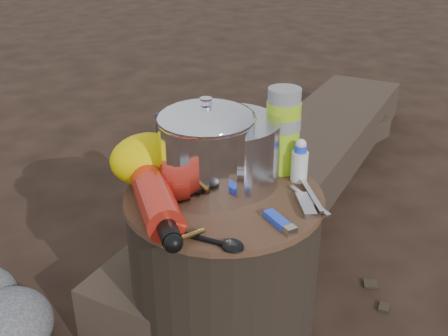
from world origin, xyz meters
name	(u,v)px	position (x,y,z in m)	size (l,w,h in m)	color
ground	(224,333)	(0.00, 0.00, 0.00)	(60.00, 60.00, 0.00)	black
stump	(224,269)	(0.00, 0.00, 0.21)	(0.45, 0.45, 0.41)	black
log_main	(295,169)	(0.60, 0.58, 0.09)	(0.35, 2.08, 0.17)	#362A21
log_small	(300,156)	(0.74, 0.74, 0.05)	(0.21, 1.15, 0.10)	#362A21
foil_windscreen	(226,151)	(0.03, 0.06, 0.49)	(0.25, 0.25, 0.15)	silver
camping_pot	(207,149)	(-0.03, 0.03, 0.52)	(0.21, 0.21, 0.21)	silver
fuel_bottle	(155,198)	(-0.17, -0.01, 0.45)	(0.08, 0.32, 0.08)	red
thermos	(283,131)	(0.18, 0.05, 0.52)	(0.08, 0.08, 0.21)	#A0D41C
travel_mug	(243,143)	(0.12, 0.13, 0.47)	(0.07, 0.07, 0.11)	black
stuff_sack	(147,159)	(-0.13, 0.14, 0.47)	(0.17, 0.14, 0.12)	#EFCB00
food_pouch	(181,142)	(-0.03, 0.16, 0.49)	(0.11, 0.03, 0.14)	navy
lighter	(277,220)	(0.04, -0.16, 0.42)	(0.02, 0.09, 0.02)	blue
multitool	(306,205)	(0.13, -0.13, 0.42)	(0.03, 0.10, 0.01)	silver
pot_grabber	(309,199)	(0.15, -0.12, 0.42)	(0.04, 0.15, 0.01)	silver
spork	(197,237)	(-0.13, -0.14, 0.42)	(0.03, 0.16, 0.01)	black
squeeze_bottle	(300,163)	(0.19, -0.02, 0.46)	(0.04, 0.04, 0.09)	silver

